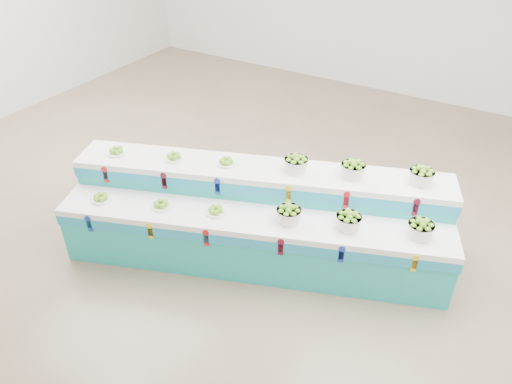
# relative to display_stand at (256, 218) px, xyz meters

# --- Properties ---
(ground) EXTENTS (10.00, 10.00, 0.00)m
(ground) POSITION_rel_display_stand_xyz_m (-0.83, 0.58, -0.51)
(ground) COLOR #735E4C
(ground) RESTS_ON ground
(display_stand) EXTENTS (4.40, 2.51, 1.02)m
(display_stand) POSITION_rel_display_stand_xyz_m (0.00, 0.00, 0.00)
(display_stand) COLOR #1FA8A5
(display_stand) RESTS_ON ground
(plate_lower_left) EXTENTS (0.27, 0.27, 0.09)m
(plate_lower_left) POSITION_rel_display_stand_xyz_m (-1.51, -0.84, 0.25)
(plate_lower_left) COLOR white
(plate_lower_left) RESTS_ON display_stand
(plate_lower_mid) EXTENTS (0.27, 0.27, 0.09)m
(plate_lower_mid) POSITION_rel_display_stand_xyz_m (-0.85, -0.60, 0.25)
(plate_lower_mid) COLOR white
(plate_lower_mid) RESTS_ON display_stand
(plate_lower_right) EXTENTS (0.27, 0.27, 0.09)m
(plate_lower_right) POSITION_rel_display_stand_xyz_m (-0.28, -0.38, 0.25)
(plate_lower_right) COLOR white
(plate_lower_right) RESTS_ON display_stand
(basket_lower_left) EXTENTS (0.35, 0.35, 0.20)m
(basket_lower_left) POSITION_rel_display_stand_xyz_m (0.46, -0.11, 0.31)
(basket_lower_left) COLOR silver
(basket_lower_left) RESTS_ON display_stand
(basket_lower_mid) EXTENTS (0.35, 0.35, 0.20)m
(basket_lower_mid) POSITION_rel_display_stand_xyz_m (1.04, 0.10, 0.31)
(basket_lower_mid) COLOR silver
(basket_lower_mid) RESTS_ON display_stand
(basket_lower_right) EXTENTS (0.35, 0.35, 0.20)m
(basket_lower_right) POSITION_rel_display_stand_xyz_m (1.71, 0.34, 0.31)
(basket_lower_right) COLOR silver
(basket_lower_right) RESTS_ON display_stand
(plate_upper_left) EXTENTS (0.27, 0.27, 0.09)m
(plate_upper_left) POSITION_rel_display_stand_xyz_m (-1.70, -0.34, 0.55)
(plate_upper_left) COLOR white
(plate_upper_left) RESTS_ON display_stand
(plate_upper_mid) EXTENTS (0.27, 0.27, 0.09)m
(plate_upper_mid) POSITION_rel_display_stand_xyz_m (-1.04, -0.10, 0.55)
(plate_upper_mid) COLOR white
(plate_upper_mid) RESTS_ON display_stand
(plate_upper_right) EXTENTS (0.27, 0.27, 0.09)m
(plate_upper_right) POSITION_rel_display_stand_xyz_m (-0.46, 0.11, 0.55)
(plate_upper_right) COLOR white
(plate_upper_right) RESTS_ON display_stand
(basket_upper_left) EXTENTS (0.35, 0.35, 0.20)m
(basket_upper_left) POSITION_rel_display_stand_xyz_m (0.28, 0.39, 0.61)
(basket_upper_left) COLOR silver
(basket_upper_left) RESTS_ON display_stand
(basket_upper_mid) EXTENTS (0.35, 0.35, 0.20)m
(basket_upper_mid) POSITION_rel_display_stand_xyz_m (0.86, 0.60, 0.61)
(basket_upper_mid) COLOR silver
(basket_upper_mid) RESTS_ON display_stand
(basket_upper_right) EXTENTS (0.35, 0.35, 0.20)m
(basket_upper_right) POSITION_rel_display_stand_xyz_m (1.53, 0.84, 0.61)
(basket_upper_right) COLOR silver
(basket_upper_right) RESTS_ON display_stand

